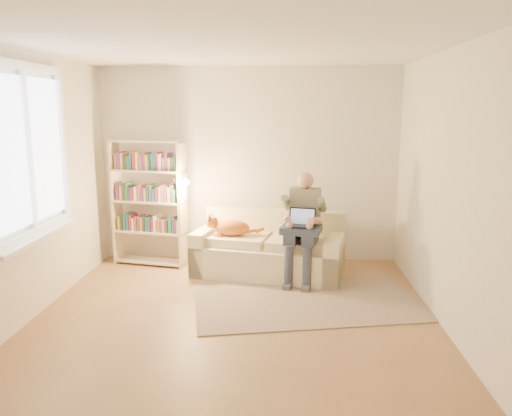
# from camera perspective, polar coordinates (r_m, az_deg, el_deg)

# --- Properties ---
(floor) EXTENTS (4.50, 4.50, 0.00)m
(floor) POSITION_cam_1_polar(r_m,az_deg,el_deg) (4.91, -2.67, -13.35)
(floor) COLOR brown
(floor) RESTS_ON ground
(ceiling) EXTENTS (4.00, 4.50, 0.02)m
(ceiling) POSITION_cam_1_polar(r_m,az_deg,el_deg) (4.51, -2.98, 18.32)
(ceiling) COLOR white
(ceiling) RESTS_ON wall_back
(wall_left) EXTENTS (0.02, 4.50, 2.60)m
(wall_left) POSITION_cam_1_polar(r_m,az_deg,el_deg) (5.14, -25.60, 1.81)
(wall_left) COLOR silver
(wall_left) RESTS_ON floor
(wall_right) EXTENTS (0.02, 4.50, 2.60)m
(wall_right) POSITION_cam_1_polar(r_m,az_deg,el_deg) (4.76, 21.90, 1.43)
(wall_right) COLOR silver
(wall_right) RESTS_ON floor
(wall_back) EXTENTS (4.00, 0.02, 2.60)m
(wall_back) POSITION_cam_1_polar(r_m,az_deg,el_deg) (6.75, -0.83, 4.89)
(wall_back) COLOR silver
(wall_back) RESTS_ON floor
(wall_front) EXTENTS (4.00, 0.02, 2.60)m
(wall_front) POSITION_cam_1_polar(r_m,az_deg,el_deg) (2.36, -8.53, -7.15)
(wall_front) COLOR silver
(wall_front) RESTS_ON floor
(window) EXTENTS (0.12, 1.52, 1.69)m
(window) POSITION_cam_1_polar(r_m,az_deg,el_deg) (5.28, -24.13, 2.98)
(window) COLOR white
(window) RESTS_ON wall_left
(sofa) EXTENTS (1.96, 1.18, 0.78)m
(sofa) POSITION_cam_1_polar(r_m,az_deg,el_deg) (6.30, 1.51, -5.02)
(sofa) COLOR beige
(sofa) RESTS_ON floor
(person) EXTENTS (0.46, 0.63, 1.31)m
(person) POSITION_cam_1_polar(r_m,az_deg,el_deg) (5.96, 5.41, -1.49)
(person) COLOR slate
(person) RESTS_ON sofa
(cat) EXTENTS (0.68, 0.32, 0.24)m
(cat) POSITION_cam_1_polar(r_m,az_deg,el_deg) (6.23, -2.72, -2.20)
(cat) COLOR orange
(cat) RESTS_ON sofa
(blanket) EXTENTS (0.52, 0.45, 0.08)m
(blanket) POSITION_cam_1_polar(r_m,az_deg,el_deg) (5.87, 4.74, -2.41)
(blanket) COLOR #293748
(blanket) RESTS_ON person
(laptop) EXTENTS (0.35, 0.30, 0.27)m
(laptop) POSITION_cam_1_polar(r_m,az_deg,el_deg) (5.86, 4.77, -1.53)
(laptop) COLOR black
(laptop) RESTS_ON blanket
(bookshelf) EXTENTS (1.09, 0.52, 1.67)m
(bookshelf) POSITION_cam_1_polar(r_m,az_deg,el_deg) (6.68, -12.13, 1.29)
(bookshelf) COLOR beige
(bookshelf) RESTS_ON floor
(rug) EXTENTS (2.62, 1.85, 0.01)m
(rug) POSITION_cam_1_polar(r_m,az_deg,el_deg) (5.51, 5.89, -10.52)
(rug) COLOR gray
(rug) RESTS_ON floor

